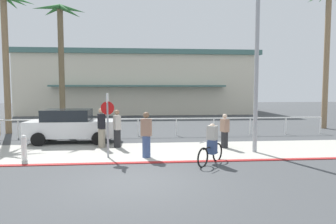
{
  "coord_description": "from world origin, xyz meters",
  "views": [
    {
      "loc": [
        0.14,
        -8.82,
        2.75
      ],
      "look_at": [
        1.49,
        6.0,
        1.59
      ],
      "focal_mm": 32.34,
      "sensor_mm": 36.0,
      "label": 1
    }
  ],
  "objects_px": {
    "pedestrian_1": "(117,130)",
    "pedestrian_3": "(225,132)",
    "bollard_2": "(24,148)",
    "pedestrian_2": "(146,136)",
    "pedestrian_0": "(102,129)",
    "palm_tree_1": "(5,27)",
    "stop_sign_bike_lane": "(108,116)",
    "streetlight_curb": "(259,51)",
    "palm_tree_2": "(61,38)",
    "car_white_1": "(71,126)",
    "palm_tree_3": "(329,23)",
    "cyclist_black_0": "(211,145)"
  },
  "relations": [
    {
      "from": "streetlight_curb",
      "to": "car_white_1",
      "type": "xyz_separation_m",
      "value": [
        -8.38,
        3.37,
        -3.41
      ]
    },
    {
      "from": "palm_tree_3",
      "to": "pedestrian_3",
      "type": "xyz_separation_m",
      "value": [
        -8.81,
        -6.17,
        -6.42
      ]
    },
    {
      "from": "pedestrian_3",
      "to": "cyclist_black_0",
      "type": "bearing_deg",
      "value": -114.71
    },
    {
      "from": "palm_tree_3",
      "to": "pedestrian_0",
      "type": "bearing_deg",
      "value": -158.86
    },
    {
      "from": "streetlight_curb",
      "to": "palm_tree_1",
      "type": "distance_m",
      "value": 14.82
    },
    {
      "from": "cyclist_black_0",
      "to": "pedestrian_3",
      "type": "xyz_separation_m",
      "value": [
        1.27,
        2.77,
        0.03
      ]
    },
    {
      "from": "palm_tree_3",
      "to": "pedestrian_2",
      "type": "distance_m",
      "value": 15.97
    },
    {
      "from": "streetlight_curb",
      "to": "palm_tree_1",
      "type": "height_order",
      "value": "palm_tree_1"
    },
    {
      "from": "cyclist_black_0",
      "to": "pedestrian_3",
      "type": "bearing_deg",
      "value": 65.29
    },
    {
      "from": "bollard_2",
      "to": "cyclist_black_0",
      "type": "xyz_separation_m",
      "value": [
        6.97,
        -1.0,
        0.18
      ]
    },
    {
      "from": "streetlight_curb",
      "to": "car_white_1",
      "type": "bearing_deg",
      "value": 158.11
    },
    {
      "from": "bollard_2",
      "to": "streetlight_curb",
      "type": "relative_size",
      "value": 0.13
    },
    {
      "from": "pedestrian_0",
      "to": "palm_tree_2",
      "type": "bearing_deg",
      "value": 117.91
    },
    {
      "from": "pedestrian_0",
      "to": "stop_sign_bike_lane",
      "type": "bearing_deg",
      "value": -76.28
    },
    {
      "from": "pedestrian_1",
      "to": "pedestrian_3",
      "type": "distance_m",
      "value": 4.96
    },
    {
      "from": "pedestrian_2",
      "to": "palm_tree_2",
      "type": "bearing_deg",
      "value": 122.27
    },
    {
      "from": "bollard_2",
      "to": "pedestrian_2",
      "type": "distance_m",
      "value": 4.63
    },
    {
      "from": "palm_tree_2",
      "to": "palm_tree_3",
      "type": "bearing_deg",
      "value": -1.82
    },
    {
      "from": "palm_tree_3",
      "to": "pedestrian_1",
      "type": "relative_size",
      "value": 5.35
    },
    {
      "from": "palm_tree_3",
      "to": "pedestrian_2",
      "type": "relative_size",
      "value": 5.18
    },
    {
      "from": "stop_sign_bike_lane",
      "to": "streetlight_curb",
      "type": "xyz_separation_m",
      "value": [
        6.18,
        0.23,
        2.6
      ]
    },
    {
      "from": "streetlight_curb",
      "to": "pedestrian_1",
      "type": "distance_m",
      "value": 7.13
    },
    {
      "from": "palm_tree_1",
      "to": "palm_tree_3",
      "type": "xyz_separation_m",
      "value": [
        20.69,
        0.51,
        0.73
      ]
    },
    {
      "from": "pedestrian_2",
      "to": "cyclist_black_0",
      "type": "bearing_deg",
      "value": -25.8
    },
    {
      "from": "car_white_1",
      "to": "pedestrian_3",
      "type": "bearing_deg",
      "value": -15.96
    },
    {
      "from": "palm_tree_2",
      "to": "pedestrian_0",
      "type": "xyz_separation_m",
      "value": [
        3.26,
        -6.15,
        -5.08
      ]
    },
    {
      "from": "streetlight_curb",
      "to": "pedestrian_1",
      "type": "bearing_deg",
      "value": 163.19
    },
    {
      "from": "palm_tree_1",
      "to": "cyclist_black_0",
      "type": "height_order",
      "value": "palm_tree_1"
    },
    {
      "from": "palm_tree_1",
      "to": "pedestrian_1",
      "type": "relative_size",
      "value": 4.77
    },
    {
      "from": "car_white_1",
      "to": "cyclist_black_0",
      "type": "height_order",
      "value": "car_white_1"
    },
    {
      "from": "bollard_2",
      "to": "pedestrian_2",
      "type": "relative_size",
      "value": 0.55
    },
    {
      "from": "bollard_2",
      "to": "pedestrian_0",
      "type": "distance_m",
      "value": 3.52
    },
    {
      "from": "pedestrian_2",
      "to": "bollard_2",
      "type": "bearing_deg",
      "value": -178.28
    },
    {
      "from": "palm_tree_3",
      "to": "pedestrian_3",
      "type": "relative_size",
      "value": 5.96
    },
    {
      "from": "cyclist_black_0",
      "to": "pedestrian_1",
      "type": "relative_size",
      "value": 0.85
    },
    {
      "from": "pedestrian_0",
      "to": "pedestrian_2",
      "type": "relative_size",
      "value": 1.01
    },
    {
      "from": "pedestrian_1",
      "to": "streetlight_curb",
      "type": "bearing_deg",
      "value": -16.81
    },
    {
      "from": "palm_tree_1",
      "to": "car_white_1",
      "type": "xyz_separation_m",
      "value": [
        4.54,
        -3.56,
        -5.55
      ]
    },
    {
      "from": "pedestrian_1",
      "to": "bollard_2",
      "type": "bearing_deg",
      "value": -145.15
    },
    {
      "from": "pedestrian_0",
      "to": "pedestrian_1",
      "type": "relative_size",
      "value": 1.04
    },
    {
      "from": "streetlight_curb",
      "to": "palm_tree_3",
      "type": "distance_m",
      "value": 11.13
    },
    {
      "from": "bollard_2",
      "to": "palm_tree_1",
      "type": "height_order",
      "value": "palm_tree_1"
    },
    {
      "from": "pedestrian_3",
      "to": "bollard_2",
      "type": "bearing_deg",
      "value": -167.89
    },
    {
      "from": "palm_tree_1",
      "to": "bollard_2",
      "type": "bearing_deg",
      "value": -63.9
    },
    {
      "from": "palm_tree_1",
      "to": "palm_tree_3",
      "type": "bearing_deg",
      "value": 1.4
    },
    {
      "from": "streetlight_curb",
      "to": "palm_tree_3",
      "type": "xyz_separation_m",
      "value": [
        7.77,
        7.44,
        2.87
      ]
    },
    {
      "from": "pedestrian_0",
      "to": "pedestrian_1",
      "type": "xyz_separation_m",
      "value": [
        0.72,
        -0.04,
        -0.04
      ]
    },
    {
      "from": "pedestrian_2",
      "to": "palm_tree_3",
      "type": "bearing_deg",
      "value": 32.1
    },
    {
      "from": "stop_sign_bike_lane",
      "to": "palm_tree_3",
      "type": "height_order",
      "value": "palm_tree_3"
    },
    {
      "from": "stop_sign_bike_lane",
      "to": "pedestrian_3",
      "type": "distance_m",
      "value": 5.44
    }
  ]
}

